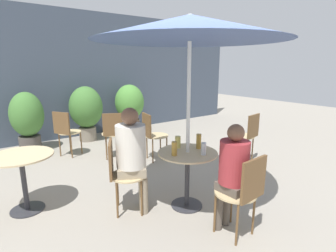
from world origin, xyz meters
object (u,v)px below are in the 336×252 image
Objects in this scene: bistro_chair_4 at (113,131)px; beer_glass_2 at (174,149)px; bistro_chair_2 at (152,132)px; umbrella at (190,28)px; bistro_chair_1 at (244,189)px; bistro_chair_3 at (248,133)px; potted_plant_2 at (130,106)px; beer_glass_0 at (199,141)px; bistro_chair_5 at (66,129)px; seated_person_1 at (233,169)px; cafe_table_far at (22,169)px; beer_glass_3 at (204,149)px; seated_person_0 at (132,152)px; potted_plant_1 at (86,109)px; cafe_table_near at (187,165)px; potted_plant_0 at (27,118)px; bistro_chair_0 at (120,169)px; beer_glass_1 at (178,142)px.

beer_glass_2 is (-0.21, -2.13, 0.25)m from bistro_chair_4.
umbrella is (-0.54, -1.62, 1.60)m from bistro_chair_2.
bistro_chair_1 is 1.00× the size of bistro_chair_4.
potted_plant_2 is at bearing -85.45° from bistro_chair_3.
bistro_chair_5 is at bearing 107.53° from beer_glass_0.
seated_person_1 is 4.46m from potted_plant_2.
bistro_chair_5 is 0.71× the size of potted_plant_2.
bistro_chair_1 is at bearing -48.60° from cafe_table_far.
beer_glass_3 is at bearing -97.00° from bistro_chair_1.
seated_person_0 is 0.56× the size of umbrella.
bistro_chair_2 is at bearing -76.57° from potted_plant_1.
cafe_table_near is 0.32× the size of umbrella.
cafe_table_near is at bearing -90.00° from seated_person_1.
bistro_chair_2 is (0.54, 1.62, 0.00)m from cafe_table_near.
bistro_chair_3 is at bearing -146.81° from bistro_chair_1.
potted_plant_0 is 0.97× the size of potted_plant_2.
umbrella is (0.00, -0.00, 1.60)m from cafe_table_near.
beer_glass_2 is 0.13× the size of potted_plant_1.
bistro_chair_1 is (0.76, -1.19, 0.00)m from bistro_chair_0.
bistro_chair_3 is at bearing -163.13° from bistro_chair_5.
bistro_chair_1 is 0.23m from seated_person_1.
seated_person_1 is 1.58m from umbrella.
bistro_chair_4 is at bearing 91.86° from beer_glass_3.
potted_plant_1 is 1.01× the size of potted_plant_2.
cafe_table_far is 2.25m from bistro_chair_2.
cafe_table_near is 1.98m from bistro_chair_3.
cafe_table_near is at bearing 171.89° from bistro_chair_2.
bistro_chair_3 is 4.77× the size of beer_glass_0.
bistro_chair_1 is at bearing -101.10° from beer_glass_0.
seated_person_1 is (0.70, -3.45, 0.17)m from bistro_chair_5.
beer_glass_1 is 3.63m from potted_plant_2.
bistro_chair_5 is 0.73× the size of potted_plant_0.
seated_person_0 reaches higher than bistro_chair_4.
umbrella is (0.20, -0.00, 1.34)m from beer_glass_2.
cafe_table_far is at bearing -49.08° from seated_person_1.
beer_glass_3 is at bearing -119.35° from beer_glass_0.
beer_glass_0 is at bearing -68.64° from potted_plant_0.
cafe_table_near is 0.81× the size of bistro_chair_1.
potted_plant_2 is (0.65, 2.02, 0.17)m from bistro_chair_2.
cafe_table_far is 0.81× the size of bistro_chair_1.
cafe_table_near is 3.83m from potted_plant_2.
beer_glass_3 is 3.98m from potted_plant_0.
bistro_chair_5 is 2.91m from beer_glass_0.
potted_plant_0 is (-0.46, 3.21, 0.15)m from bistro_chair_0.
beer_glass_0 is 3.82m from potted_plant_0.
seated_person_0 reaches higher than bistro_chair_3.
bistro_chair_2 is at bearing 13.39° from cafe_table_far.
bistro_chair_3 is (3.56, -0.56, 0.00)m from cafe_table_far.
beer_glass_0 is 0.15× the size of potted_plant_1.
beer_glass_1 is at bearing 113.73° from bistro_chair_4.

